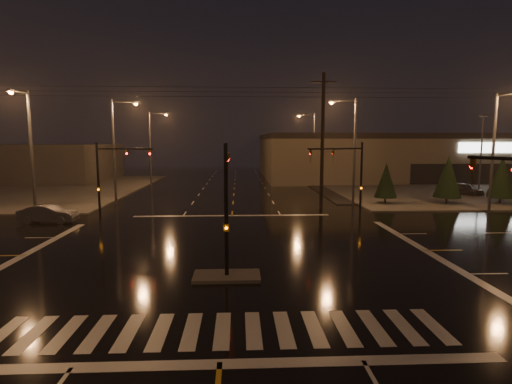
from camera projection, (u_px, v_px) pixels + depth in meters
ground at (229, 253)px, 21.86m from camera, size 140.00×140.00×0.00m
sidewalk_ne at (460, 187)px, 52.89m from camera, size 36.00×36.00×0.12m
median_island at (227, 276)px, 17.89m from camera, size 3.00×1.60×0.15m
crosswalk at (222, 330)px, 12.94m from camera, size 15.00×2.60×0.01m
stop_bar_near at (220, 364)px, 10.96m from camera, size 16.00×0.50×0.01m
stop_bar_far at (232, 216)px, 32.76m from camera, size 16.00×0.50×0.01m
parking_lot at (507, 189)px, 51.13m from camera, size 50.00×24.00×0.08m
retail_building at (439, 154)px, 68.47m from camera, size 60.20×28.30×7.20m
commercial_block at (8, 162)px, 61.59m from camera, size 30.00×18.00×5.60m
signal_mast_median at (227, 192)px, 18.34m from camera, size 0.25×4.59×6.00m
signal_mast_ne at (350, 170)px, 31.84m from camera, size 4.84×1.86×6.00m
signal_mast_nw at (109, 171)px, 31.00m from camera, size 4.84×1.86×6.00m
streetlight_1 at (117, 144)px, 38.47m from camera, size 2.77×0.32×10.00m
streetlight_2 at (152, 143)px, 54.32m from camera, size 2.77×0.32×10.00m
streetlight_3 at (351, 144)px, 37.47m from camera, size 2.77×0.32×10.00m
streetlight_4 at (312, 143)px, 57.28m from camera, size 2.77×0.32×10.00m
streetlight_5 at (29, 145)px, 31.50m from camera, size 0.32×2.77×10.00m
streetlight_6 at (496, 145)px, 33.17m from camera, size 0.32×2.77×10.00m
utility_pole_1 at (322, 141)px, 35.30m from camera, size 2.20×0.32×12.00m
conifer_0 at (386, 180)px, 38.30m from camera, size 2.13×2.13×4.02m
conifer_1 at (448, 177)px, 38.21m from camera, size 2.55×2.55×4.69m
conifer_2 at (502, 177)px, 38.20m from camera, size 2.54×2.54×4.66m
car_parked at (464, 189)px, 45.12m from camera, size 3.35×4.52×1.43m
car_crossing at (48, 214)px, 29.88m from camera, size 4.20×1.62×1.37m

